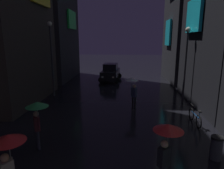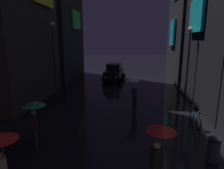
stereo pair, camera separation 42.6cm
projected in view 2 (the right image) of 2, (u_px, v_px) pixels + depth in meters
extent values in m
cube|color=#26E54C|center=(76.00, 20.00, 22.82)|extent=(0.20, 3.03, 1.99)
cube|color=#19D8F2|center=(197.00, 15.00, 13.22)|extent=(0.20, 2.69, 2.17)
cube|color=#19D8F2|center=(172.00, 33.00, 21.22)|extent=(0.20, 2.17, 2.65)
cylinder|color=black|center=(136.00, 103.00, 13.10)|extent=(0.12, 0.12, 0.85)
cylinder|color=black|center=(133.00, 103.00, 13.22)|extent=(0.12, 0.12, 0.85)
cube|color=#333859|center=(135.00, 92.00, 13.00)|extent=(0.40, 0.38, 0.60)
sphere|color=beige|center=(135.00, 86.00, 12.91)|extent=(0.22, 0.22, 0.22)
cylinder|color=#333859|center=(132.00, 91.00, 13.07)|extent=(0.09, 0.09, 0.50)
cylinder|color=slate|center=(132.00, 86.00, 12.99)|extent=(0.02, 0.02, 0.77)
cone|color=silver|center=(132.00, 79.00, 12.89)|extent=(0.90, 0.90, 0.20)
cylinder|color=gray|center=(4.00, 163.00, 5.47)|extent=(0.09, 0.09, 0.50)
cylinder|color=slate|center=(3.00, 153.00, 5.40)|extent=(0.02, 0.02, 0.77)
cone|color=red|center=(1.00, 136.00, 5.29)|extent=(0.90, 0.90, 0.20)
cube|color=black|center=(156.00, 158.00, 5.83)|extent=(0.40, 0.38, 0.60)
sphere|color=tan|center=(157.00, 145.00, 5.74)|extent=(0.22, 0.22, 0.22)
cylinder|color=black|center=(160.00, 154.00, 5.95)|extent=(0.09, 0.09, 0.50)
cylinder|color=slate|center=(160.00, 143.00, 5.87)|extent=(0.02, 0.02, 0.77)
cone|color=red|center=(161.00, 128.00, 5.77)|extent=(0.90, 0.90, 0.20)
cylinder|color=#2D2D38|center=(36.00, 137.00, 8.57)|extent=(0.12, 0.12, 0.85)
cylinder|color=#2D2D38|center=(36.00, 139.00, 8.41)|extent=(0.12, 0.12, 0.85)
cube|color=#4C1E23|center=(34.00, 122.00, 8.33)|extent=(0.36, 0.40, 0.60)
sphere|color=tan|center=(34.00, 113.00, 8.24)|extent=(0.22, 0.22, 0.22)
cylinder|color=#4C1E23|center=(36.00, 122.00, 8.18)|extent=(0.09, 0.09, 0.50)
cylinder|color=slate|center=(35.00, 115.00, 8.11)|extent=(0.02, 0.02, 0.77)
cone|color=green|center=(34.00, 103.00, 8.00)|extent=(0.90, 0.90, 0.20)
torus|color=black|center=(192.00, 115.00, 11.25)|extent=(0.08, 0.72, 0.72)
torus|color=black|center=(199.00, 123.00, 10.18)|extent=(0.08, 0.72, 0.72)
cylinder|color=#1E59A5|center=(195.00, 116.00, 10.68)|extent=(0.08, 1.00, 0.05)
cylinder|color=#1E59A5|center=(199.00, 117.00, 10.10)|extent=(0.04, 0.04, 0.40)
cube|color=black|center=(200.00, 112.00, 10.06)|extent=(0.13, 0.24, 0.06)
cylinder|color=black|center=(193.00, 106.00, 11.13)|extent=(0.04, 0.45, 0.03)
cube|color=black|center=(114.00, 74.00, 22.34)|extent=(1.97, 4.20, 0.90)
cube|color=black|center=(114.00, 67.00, 22.16)|extent=(1.57, 1.94, 0.70)
cylinder|color=black|center=(120.00, 80.00, 21.03)|extent=(0.65, 0.26, 0.64)
cylinder|color=black|center=(105.00, 80.00, 21.29)|extent=(0.65, 0.26, 0.64)
cylinder|color=black|center=(123.00, 76.00, 23.59)|extent=(0.65, 0.26, 0.64)
cylinder|color=black|center=(109.00, 75.00, 23.85)|extent=(0.65, 0.26, 0.64)
cube|color=white|center=(116.00, 77.00, 20.26)|extent=(0.20, 0.07, 0.14)
cube|color=white|center=(106.00, 77.00, 20.44)|extent=(0.20, 0.07, 0.14)
cylinder|color=#2D2D33|center=(55.00, 62.00, 15.91)|extent=(0.14, 0.14, 5.51)
sphere|color=#F9EFCC|center=(52.00, 24.00, 15.26)|extent=(0.36, 0.36, 0.36)
cylinder|color=#2D2D33|center=(187.00, 69.00, 13.93)|extent=(0.14, 0.14, 5.00)
sphere|color=#F9EFCC|center=(191.00, 29.00, 13.34)|extent=(0.36, 0.36, 0.36)
cylinder|color=#3F3F47|center=(214.00, 151.00, 7.52)|extent=(0.44, 0.44, 0.85)
cylinder|color=black|center=(215.00, 140.00, 7.42)|extent=(0.46, 0.46, 0.08)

